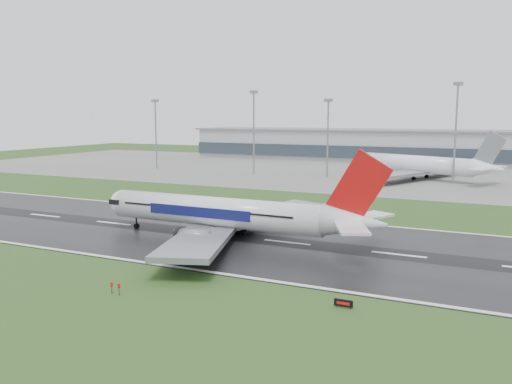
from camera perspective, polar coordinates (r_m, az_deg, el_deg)
The scene contains 11 objects.
ground at distance 95.91m, azimuth 3.39°, elevation -5.53°, with size 520.00×520.00×0.00m, color #234318.
runway at distance 95.90m, azimuth 3.39°, elevation -5.50°, with size 400.00×45.00×0.10m, color black.
apron at distance 215.51m, azimuth 15.87°, elevation 1.93°, with size 400.00×130.00×0.08m, color slate.
terminal at distance 274.11m, azimuth 18.01°, elevation 4.71°, with size 240.00×36.00×15.00m, color #989CA4.
main_airliner at distance 96.29m, azimuth -2.52°, elevation -0.34°, with size 56.56×53.86×16.70m, color silver, non-canonical shape.
parked_airliner at distance 197.98m, azimuth 17.41°, elevation 3.85°, with size 59.10×55.03×17.32m, color white, non-canonical shape.
runway_sign at distance 65.32m, azimuth 9.49°, elevation -11.89°, with size 2.30×0.26×1.04m, color black, non-canonical shape.
floodmast_0 at distance 230.69m, azimuth -10.84°, elevation 6.04°, with size 0.64×0.64×28.50m, color gray.
floodmast_1 at distance 206.69m, azimuth -0.25°, elevation 6.32°, with size 0.64×0.64×31.29m, color gray.
floodmast_2 at distance 195.70m, azimuth 7.80°, elevation 5.62°, with size 0.64×0.64×27.76m, color gray.
floodmast_3 at distance 187.17m, azimuth 20.87°, elevation 5.76°, with size 0.64×0.64×32.58m, color gray.
Camera 1 is at (34.50, -86.48, 23.01)m, focal length 36.77 mm.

